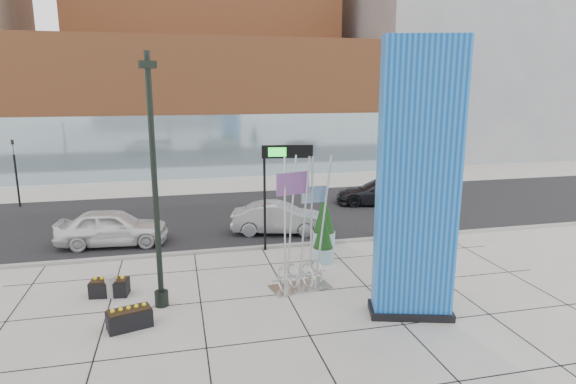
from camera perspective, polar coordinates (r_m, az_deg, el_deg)
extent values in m
plane|color=#9E9991|center=(18.09, -4.03, -10.99)|extent=(160.00, 160.00, 0.00)
cube|color=black|center=(27.48, -7.38, -2.81)|extent=(80.00, 12.00, 0.02)
cube|color=gray|center=(21.76, -5.73, -6.73)|extent=(80.00, 0.30, 0.12)
cube|color=#97522B|center=(43.58, -8.61, 10.07)|extent=(34.00, 10.00, 11.00)
cube|color=#8CA5B2|center=(39.05, -7.88, 5.42)|extent=(34.00, 0.60, 5.00)
cube|color=slate|center=(56.23, 17.88, 13.69)|extent=(20.00, 18.00, 18.00)
cube|color=#0B4BAF|center=(15.08, 15.09, 1.02)|extent=(2.56, 1.58, 8.61)
cube|color=black|center=(16.40, 14.25, -13.47)|extent=(2.80, 1.82, 0.24)
cylinder|color=black|center=(15.78, -15.51, 0.77)|extent=(0.19, 0.19, 8.22)
cylinder|color=black|center=(16.96, -14.75, -12.10)|extent=(0.45, 0.45, 0.51)
cube|color=black|center=(15.50, -16.33, 14.29)|extent=(0.56, 0.37, 0.23)
cube|color=silver|center=(17.86, 1.43, -11.17)|extent=(2.31, 1.46, 0.06)
cylinder|color=silver|center=(16.71, -0.63, -4.07)|extent=(0.08, 0.08, 4.87)
cylinder|color=silver|center=(17.11, 0.40, -3.67)|extent=(0.08, 0.08, 4.87)
cylinder|color=silver|center=(16.97, 1.87, -3.80)|extent=(0.08, 0.08, 4.87)
cylinder|color=silver|center=(17.36, 3.02, -3.45)|extent=(0.08, 0.08, 4.87)
cylinder|color=silver|center=(17.02, 4.22, -3.78)|extent=(0.08, 0.08, 4.87)
torus|color=silver|center=(17.44, -0.84, -10.20)|extent=(0.23, 0.88, 0.89)
torus|color=silver|center=(17.72, 0.58, -9.82)|extent=(0.23, 0.88, 0.89)
torus|color=silver|center=(17.66, 2.29, -9.91)|extent=(0.23, 0.88, 0.89)
torus|color=silver|center=(17.96, 3.64, -9.54)|extent=(0.23, 0.88, 0.89)
cube|color=red|center=(16.62, 0.52, 1.04)|extent=(1.24, 0.39, 0.78)
cube|color=silver|center=(17.04, 3.31, -0.37)|extent=(0.97, 0.14, 0.58)
cylinder|color=gray|center=(18.07, -20.26, -10.47)|extent=(0.39, 0.39, 0.77)
cylinder|color=black|center=(21.10, -2.78, -0.89)|extent=(0.11, 0.11, 4.65)
cube|color=black|center=(20.92, -0.15, 4.87)|extent=(2.22, 0.51, 0.55)
cube|color=#19D833|center=(20.71, -1.27, 4.79)|extent=(0.77, 0.13, 0.39)
cylinder|color=#8DB8BE|center=(21.66, 13.38, -6.20)|extent=(1.10, 1.10, 0.77)
cylinder|color=black|center=(21.54, 13.43, -5.23)|extent=(1.01, 1.01, 0.07)
cone|color=black|center=(21.27, 13.56, -2.69)|extent=(0.99, 0.99, 1.98)
cylinder|color=#8DB8BE|center=(20.29, 4.16, -7.40)|extent=(0.88, 0.88, 0.62)
cylinder|color=black|center=(20.19, 4.17, -6.58)|extent=(0.81, 0.81, 0.05)
cone|color=black|center=(19.95, 4.21, -4.42)|extent=(0.79, 0.79, 1.58)
cylinder|color=#8DB8BE|center=(22.07, 4.26, -5.61)|extent=(1.03, 1.03, 0.72)
cylinder|color=black|center=(21.96, 4.28, -4.71)|extent=(0.95, 0.95, 0.06)
cone|color=black|center=(21.71, 4.32, -2.37)|extent=(0.93, 0.93, 1.86)
cube|color=black|center=(18.27, -20.39, -10.60)|extent=(1.36, 0.81, 0.55)
cube|color=black|center=(18.16, -20.46, -9.74)|extent=(1.25, 0.70, 0.06)
cube|color=black|center=(15.82, -18.28, -14.11)|extent=(1.43, 0.99, 0.56)
cube|color=black|center=(15.69, -18.36, -13.14)|extent=(1.31, 0.88, 0.06)
imported|color=white|center=(23.53, -20.07, -3.98)|extent=(5.06, 2.37, 1.68)
imported|color=#97989E|center=(23.88, -1.07, -3.15)|extent=(4.92, 2.75, 1.53)
imported|color=black|center=(30.27, 10.82, -0.02)|extent=(5.71, 3.45, 1.55)
cylinder|color=black|center=(33.27, -29.45, 1.15)|extent=(0.12, 0.12, 3.20)
imported|color=black|center=(32.98, -29.82, 4.64)|extent=(0.15, 0.18, 0.90)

